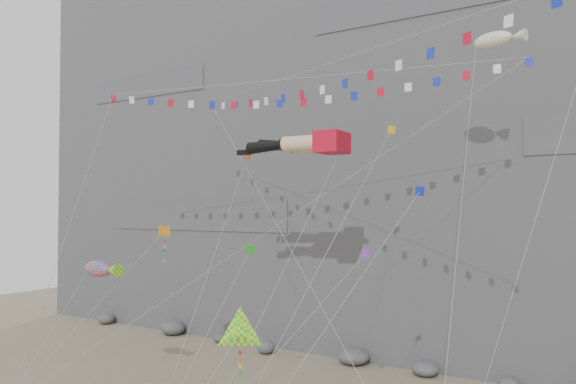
# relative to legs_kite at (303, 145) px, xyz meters

# --- Properties ---
(cliff) EXTENTS (80.00, 28.00, 50.00)m
(cliff) POSITION_rel_legs_kite_xyz_m (-0.71, 24.32, 7.94)
(cliff) COLOR slate
(cliff) RESTS_ON ground
(talus_boulders) EXTENTS (60.00, 3.00, 1.20)m
(talus_boulders) POSITION_rel_legs_kite_xyz_m (-0.71, 9.32, -16.46)
(talus_boulders) COLOR #5E5E62
(talus_boulders) RESTS_ON ground
(legs_kite) EXTENTS (7.93, 17.15, 23.26)m
(legs_kite) POSITION_rel_legs_kite_xyz_m (0.00, 0.00, 0.00)
(legs_kite) COLOR red
(legs_kite) RESTS_ON ground
(flag_banner_upper) EXTENTS (29.62, 14.14, 28.40)m
(flag_banner_upper) POSITION_rel_legs_kite_xyz_m (-0.97, 0.06, 4.60)
(flag_banner_upper) COLOR red
(flag_banner_upper) RESTS_ON ground
(flag_banner_lower) EXTENTS (29.44, 13.48, 24.28)m
(flag_banner_lower) POSITION_rel_legs_kite_xyz_m (3.90, -2.97, 4.40)
(flag_banner_lower) COLOR red
(flag_banner_lower) RESTS_ON ground
(harlequin_kite) EXTENTS (5.41, 10.61, 15.33)m
(harlequin_kite) POSITION_rel_legs_kite_xyz_m (-9.83, -3.08, -6.02)
(harlequin_kite) COLOR red
(harlequin_kite) RESTS_ON ground
(fish_windsock) EXTENTS (4.37, 5.94, 10.34)m
(fish_windsock) POSITION_rel_legs_kite_xyz_m (-11.98, -7.06, -8.45)
(fish_windsock) COLOR #FE480C
(fish_windsock) RESTS_ON ground
(delta_kite) EXTENTS (3.39, 6.10, 9.05)m
(delta_kite) POSITION_rel_legs_kite_xyz_m (3.22, -11.27, -10.21)
(delta_kite) COLOR yellow
(delta_kite) RESTS_ON ground
(blimp_windsock) EXTENTS (3.79, 13.34, 26.22)m
(blimp_windsock) POSITION_rel_legs_kite_xyz_m (11.68, 3.41, 6.08)
(blimp_windsock) COLOR beige
(blimp_windsock) RESTS_ON ground
(small_kite_a) EXTENTS (4.78, 14.95, 22.32)m
(small_kite_a) POSITION_rel_legs_kite_xyz_m (-5.31, 0.79, -0.74)
(small_kite_a) COLOR #E24A13
(small_kite_a) RESTS_ON ground
(small_kite_b) EXTENTS (7.10, 8.72, 14.57)m
(small_kite_b) POSITION_rel_legs_kite_xyz_m (6.33, -4.36, -7.05)
(small_kite_b) COLOR purple
(small_kite_b) RESTS_ON ground
(small_kite_c) EXTENTS (1.15, 9.98, 13.82)m
(small_kite_c) POSITION_rel_legs_kite_xyz_m (-0.65, -5.24, -6.96)
(small_kite_c) COLOR #189E18
(small_kite_c) RESTS_ON ground
(small_kite_d) EXTENTS (3.31, 16.51, 23.93)m
(small_kite_d) POSITION_rel_legs_kite_xyz_m (5.89, 0.59, 0.21)
(small_kite_d) COLOR #F5AD14
(small_kite_d) RESTS_ON ground
(small_kite_e) EXTENTS (7.53, 8.44, 17.12)m
(small_kite_e) POSITION_rel_legs_kite_xyz_m (9.65, -5.03, -3.74)
(small_kite_e) COLOR #1428B6
(small_kite_e) RESTS_ON ground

